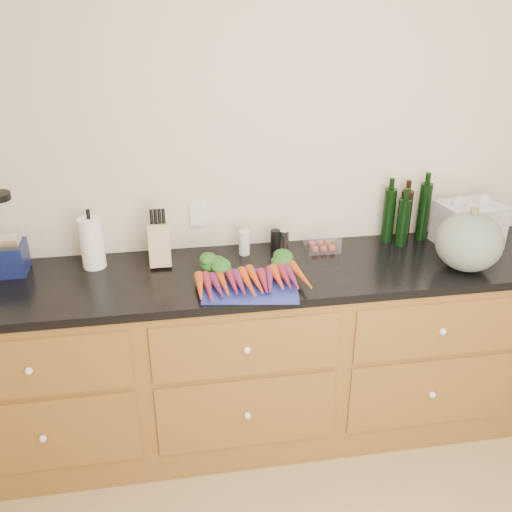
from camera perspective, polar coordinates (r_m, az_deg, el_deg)
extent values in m
cube|color=beige|center=(2.89, 6.01, 8.41)|extent=(4.10, 0.05, 2.60)
cube|color=brown|center=(2.98, 6.88, -9.31)|extent=(3.60, 0.60, 0.90)
cube|color=brown|center=(2.55, -21.72, -10.43)|extent=(0.82, 0.01, 0.28)
sphere|color=white|center=(2.54, -21.79, -10.64)|extent=(0.03, 0.03, 0.03)
cube|color=brown|center=(2.77, -20.48, -16.51)|extent=(0.82, 0.01, 0.38)
sphere|color=white|center=(2.76, -20.54, -16.73)|extent=(0.03, 0.03, 0.03)
cube|color=brown|center=(2.50, -0.97, -9.20)|extent=(0.82, 0.01, 0.28)
sphere|color=white|center=(2.49, -0.92, -9.41)|extent=(0.03, 0.03, 0.03)
cube|color=brown|center=(2.72, -0.91, -15.45)|extent=(0.82, 0.01, 0.38)
sphere|color=white|center=(2.71, -0.86, -15.67)|extent=(0.03, 0.03, 0.03)
cube|color=brown|center=(2.75, 18.04, -7.03)|extent=(0.82, 0.01, 0.28)
sphere|color=white|center=(2.74, 18.19, -7.20)|extent=(0.03, 0.03, 0.03)
cube|color=brown|center=(2.96, 17.09, -12.94)|extent=(0.82, 0.01, 0.38)
sphere|color=white|center=(2.94, 17.22, -13.13)|extent=(0.03, 0.03, 0.03)
cube|color=black|center=(2.74, 7.39, -1.21)|extent=(3.64, 0.62, 0.04)
cube|color=#25319A|center=(2.51, -0.58, -3.00)|extent=(0.45, 0.37, 0.01)
cone|color=#C74717|center=(2.46, -5.58, -3.05)|extent=(0.04, 0.21, 0.04)
cone|color=maroon|center=(2.46, -4.79, -2.99)|extent=(0.04, 0.21, 0.04)
cone|color=#6A2148|center=(2.46, -4.00, -2.93)|extent=(0.04, 0.21, 0.04)
cone|color=#C74717|center=(2.46, -3.21, -2.87)|extent=(0.04, 0.21, 0.04)
cone|color=maroon|center=(2.47, -2.42, -2.81)|extent=(0.04, 0.21, 0.04)
cone|color=#6A2148|center=(2.47, -1.63, -2.75)|extent=(0.04, 0.21, 0.04)
cone|color=#C74717|center=(2.48, -0.85, -2.69)|extent=(0.04, 0.21, 0.04)
ellipsoid|color=#22541C|center=(2.60, -3.61, -1.03)|extent=(0.21, 0.13, 0.06)
cone|color=#C74717|center=(2.48, -0.17, -2.64)|extent=(0.04, 0.21, 0.04)
cone|color=maroon|center=(2.48, 0.61, -2.58)|extent=(0.04, 0.21, 0.04)
cone|color=#6A2148|center=(2.49, 1.39, -2.52)|extent=(0.04, 0.21, 0.04)
cone|color=#C74717|center=(2.50, 2.16, -2.46)|extent=(0.04, 0.21, 0.04)
cone|color=maroon|center=(2.50, 2.93, -2.40)|extent=(0.04, 0.21, 0.04)
cone|color=#6A2148|center=(2.51, 3.69, -2.34)|extent=(0.04, 0.21, 0.04)
cone|color=#C74717|center=(2.52, 4.45, -2.27)|extent=(0.04, 0.21, 0.04)
ellipsoid|color=#22541C|center=(2.63, 1.48, -0.66)|extent=(0.21, 0.13, 0.06)
ellipsoid|color=#576857|center=(2.79, 20.53, 1.34)|extent=(0.30, 0.30, 0.27)
cube|color=#0F1849|center=(2.84, -23.47, -0.22)|extent=(0.15, 0.15, 0.14)
cube|color=silver|center=(2.78, -23.92, 1.28)|extent=(0.13, 0.09, 0.04)
cylinder|color=white|center=(2.77, -24.14, 3.27)|extent=(0.12, 0.12, 0.20)
cylinder|color=white|center=(2.75, -16.08, 1.26)|extent=(0.11, 0.11, 0.24)
cube|color=tan|center=(2.71, -9.62, 1.15)|extent=(0.10, 0.10, 0.20)
cylinder|color=silver|center=(2.79, -1.17, 1.33)|extent=(0.05, 0.05, 0.12)
cylinder|color=black|center=(2.81, 1.93, 1.49)|extent=(0.05, 0.05, 0.12)
cylinder|color=silver|center=(2.82, 2.80, 1.51)|extent=(0.05, 0.05, 0.11)
cube|color=white|center=(2.87, 6.63, 1.33)|extent=(0.16, 0.13, 0.08)
cylinder|color=black|center=(2.98, 13.11, 3.96)|extent=(0.06, 0.06, 0.28)
cylinder|color=black|center=(3.03, 14.68, 3.94)|extent=(0.06, 0.06, 0.26)
cylinder|color=black|center=(3.06, 16.41, 4.28)|extent=(0.06, 0.06, 0.30)
cylinder|color=black|center=(2.96, 14.48, 3.27)|extent=(0.06, 0.06, 0.24)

